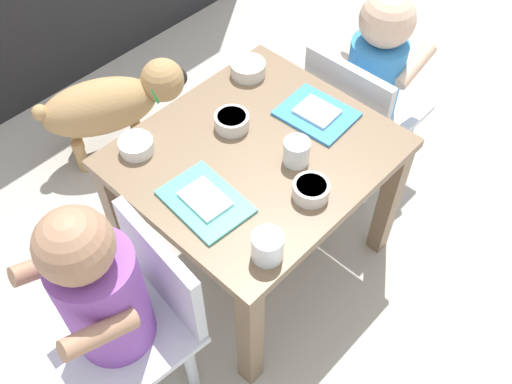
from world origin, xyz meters
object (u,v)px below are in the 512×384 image
dining_table (256,172)px  veggie_bowl_near (248,68)px  seated_child_left (108,295)px  dog (113,103)px  food_tray_left (205,201)px  water_cup_right (268,248)px  water_cup_left (296,153)px  cereal_bowl_right_side (311,190)px  cereal_bowl_left_side (136,145)px  veggie_bowl_far (232,121)px  food_tray_right (317,113)px  seated_child_right (372,74)px

dining_table → veggie_bowl_near: size_ratio=6.53×
dining_table → seated_child_left: seated_child_left is taller
seated_child_left → dog: 0.82m
dining_table → food_tray_left: bearing=-171.7°
water_cup_right → veggie_bowl_near: water_cup_right is taller
dog → water_cup_right: bearing=-103.4°
dining_table → food_tray_left: 0.20m
water_cup_left → cereal_bowl_right_side: bearing=-121.6°
cereal_bowl_left_side → dining_table: bearing=-46.3°
food_tray_left → water_cup_left: (0.22, -0.06, 0.02)m
dog → cereal_bowl_right_side: (-0.02, -0.79, 0.26)m
food_tray_left → cereal_bowl_left_side: bearing=90.8°
veggie_bowl_near → dog: bearing=113.0°
veggie_bowl_near → cereal_bowl_left_side: bearing=-179.5°
dining_table → veggie_bowl_far: veggie_bowl_far is taller
cereal_bowl_left_side → water_cup_left: bearing=-51.6°
dog → cereal_bowl_left_side: (-0.19, -0.42, 0.26)m
dog → food_tray_right: (0.18, -0.64, 0.25)m
dining_table → cereal_bowl_right_side: bearing=-95.5°
dog → water_cup_left: 0.75m
veggie_bowl_near → cereal_bowl_right_side: (-0.20, -0.37, 0.00)m
veggie_bowl_far → cereal_bowl_right_side: same height
food_tray_left → food_tray_right: 0.37m
seated_child_right → cereal_bowl_right_side: bearing=-160.1°
food_tray_left → veggie_bowl_far: (0.20, 0.12, 0.01)m
dining_table → food_tray_left: (-0.18, -0.03, 0.08)m
seated_child_left → cereal_bowl_right_side: bearing=-17.5°
seated_child_left → food_tray_left: (0.27, 0.01, 0.04)m
dining_table → food_tray_left: size_ratio=3.01×
dining_table → cereal_bowl_right_side: size_ratio=7.45×
dining_table → dog: dining_table is taller
dog → food_tray_left: 0.71m
dog → food_tray_left: (-0.19, -0.64, 0.25)m
food_tray_right → cereal_bowl_right_side: (-0.20, -0.15, 0.01)m
dog → food_tray_left: food_tray_left is taller
water_cup_left → dog: bearing=92.6°
cereal_bowl_left_side → cereal_bowl_right_side: (0.17, -0.37, 0.00)m
food_tray_left → veggie_bowl_near: (0.36, 0.23, 0.01)m
food_tray_right → cereal_bowl_right_side: 0.25m
water_cup_left → water_cup_right: bearing=-151.6°
dining_table → seated_child_right: size_ratio=0.95×
seated_child_right → food_tray_left: (-0.64, -0.02, 0.05)m
seated_child_right → water_cup_left: bearing=-168.9°
seated_child_left → veggie_bowl_far: size_ratio=8.09×
food_tray_right → water_cup_right: water_cup_right is taller
dog → veggie_bowl_near: size_ratio=5.08×
veggie_bowl_near → food_tray_right: bearing=-89.2°
cereal_bowl_right_side → food_tray_right: bearing=36.5°
dining_table → veggie_bowl_near: veggie_bowl_near is taller
dining_table → veggie_bowl_near: (0.18, 0.20, 0.10)m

